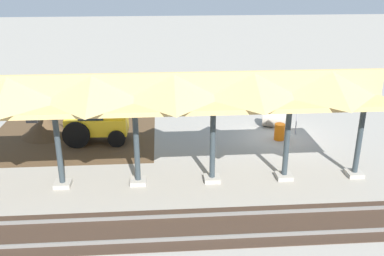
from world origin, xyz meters
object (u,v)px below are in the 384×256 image
object	(u,v)px
stop_sign	(298,104)
backhoe	(94,120)
traffic_barrel	(279,132)
concrete_pipe	(275,119)

from	to	relation	value
stop_sign	backhoe	size ratio (longest dim) A/B	0.47
stop_sign	traffic_barrel	distance (m)	1.87
stop_sign	concrete_pipe	distance (m)	1.96
traffic_barrel	backhoe	bearing A→B (deg)	-2.31
stop_sign	concrete_pipe	world-z (taller)	stop_sign
backhoe	traffic_barrel	distance (m)	9.95
backhoe	traffic_barrel	world-z (taller)	backhoe
traffic_barrel	concrete_pipe	bearing A→B (deg)	-97.18
concrete_pipe	backhoe	bearing A→B (deg)	8.56
backhoe	traffic_barrel	xyz separation A→B (m)	(-9.91, 0.40, -0.82)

